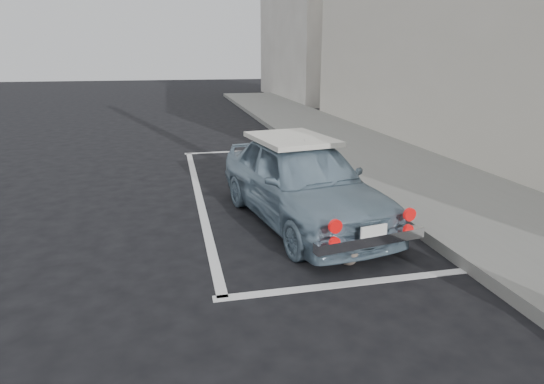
{
  "coord_description": "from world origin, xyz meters",
  "views": [
    {
      "loc": [
        -1.3,
        -4.51,
        2.33
      ],
      "look_at": [
        -0.17,
        0.54,
        0.75
      ],
      "focal_mm": 30.0,
      "sensor_mm": 36.0,
      "label": 1
    }
  ],
  "objects": [
    {
      "name": "ground",
      "position": [
        0.0,
        0.0,
        0.0
      ],
      "size": [
        80.0,
        80.0,
        0.0
      ],
      "primitive_type": "plane",
      "color": "black",
      "rests_on": "ground"
    },
    {
      "name": "sidewalk",
      "position": [
        3.2,
        2.0,
        0.07
      ],
      "size": [
        2.8,
        40.0,
        0.15
      ],
      "primitive_type": "cube",
      "color": "slate",
      "rests_on": "ground"
    },
    {
      "name": "building_far",
      "position": [
        6.35,
        20.0,
        4.0
      ],
      "size": [
        3.5,
        10.0,
        8.0
      ],
      "primitive_type": "cube",
      "color": "#B7B1A6",
      "rests_on": "ground"
    },
    {
      "name": "pline_rear",
      "position": [
        0.5,
        -0.5,
        0.0
      ],
      "size": [
        3.0,
        0.12,
        0.01
      ],
      "primitive_type": "cube",
      "color": "silver",
      "rests_on": "ground"
    },
    {
      "name": "pline_front",
      "position": [
        0.5,
        6.5,
        0.0
      ],
      "size": [
        3.0,
        0.12,
        0.01
      ],
      "primitive_type": "cube",
      "color": "silver",
      "rests_on": "ground"
    },
    {
      "name": "pline_side",
      "position": [
        -0.9,
        3.0,
        0.0
      ],
      "size": [
        0.12,
        7.0,
        0.01
      ],
      "primitive_type": "cube",
      "color": "silver",
      "rests_on": "ground"
    },
    {
      "name": "retro_coupe",
      "position": [
        0.47,
        1.44,
        0.61
      ],
      "size": [
        2.02,
        3.76,
        1.21
      ],
      "rotation": [
        0.0,
        0.0,
        0.17
      ],
      "color": "#7893A6",
      "rests_on": "ground"
    },
    {
      "name": "cat",
      "position": [
        0.59,
        -0.04,
        0.13
      ],
      "size": [
        0.25,
        0.54,
        0.29
      ],
      "rotation": [
        0.0,
        0.0,
        -0.04
      ],
      "color": "#746958",
      "rests_on": "ground"
    }
  ]
}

